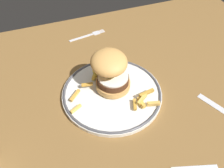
% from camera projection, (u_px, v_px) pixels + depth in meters
% --- Properties ---
extents(ground_plane, '(1.42, 0.98, 0.04)m').
position_uv_depth(ground_plane, '(102.00, 115.00, 0.69)').
color(ground_plane, brown).
extents(dinner_plate, '(0.29, 0.29, 0.02)m').
position_uv_depth(dinner_plate, '(112.00, 93.00, 0.71)').
color(dinner_plate, white).
rests_on(dinner_plate, ground_plane).
extents(burger, '(0.11, 0.12, 0.12)m').
position_uv_depth(burger, '(111.00, 71.00, 0.68)').
color(burger, tan).
rests_on(burger, dinner_plate).
extents(fries_pile, '(0.24, 0.22, 0.02)m').
position_uv_depth(fries_pile, '(118.00, 89.00, 0.70)').
color(fries_pile, gold).
rests_on(fries_pile, dinner_plate).
extents(fork, '(0.14, 0.04, 0.00)m').
position_uv_depth(fork, '(88.00, 35.00, 0.92)').
color(fork, silver).
rests_on(fork, ground_plane).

